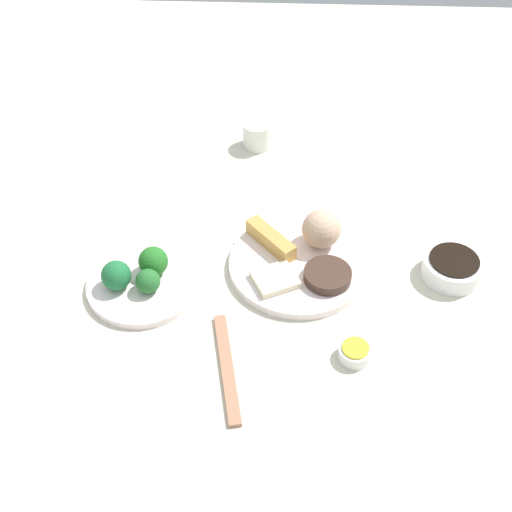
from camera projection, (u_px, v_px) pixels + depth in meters
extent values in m
cube|color=beige|center=(314.00, 262.00, 1.26)|extent=(2.20, 2.20, 0.02)
cylinder|color=white|center=(298.00, 265.00, 1.23)|extent=(0.25, 0.25, 0.02)
sphere|color=tan|center=(321.00, 229.00, 1.24)|extent=(0.07, 0.07, 0.07)
cube|color=gold|center=(271.00, 239.00, 1.25)|extent=(0.10, 0.10, 0.03)
cube|color=beige|center=(275.00, 279.00, 1.19)|extent=(0.09, 0.09, 0.01)
cylinder|color=#3D2920|center=(328.00, 275.00, 1.19)|extent=(0.09, 0.09, 0.02)
cylinder|color=white|center=(143.00, 284.00, 1.20)|extent=(0.20, 0.20, 0.01)
sphere|color=#1F6938|center=(116.00, 275.00, 1.17)|extent=(0.05, 0.05, 0.05)
sphere|color=#246D23|center=(153.00, 261.00, 1.19)|extent=(0.05, 0.05, 0.05)
sphere|color=#25672B|center=(148.00, 281.00, 1.17)|extent=(0.04, 0.04, 0.04)
cylinder|color=white|center=(452.00, 268.00, 1.21)|extent=(0.11, 0.11, 0.04)
cylinder|color=black|center=(455.00, 260.00, 1.20)|extent=(0.09, 0.09, 0.00)
cylinder|color=white|center=(355.00, 353.00, 1.09)|extent=(0.05, 0.05, 0.02)
cylinder|color=yellow|center=(356.00, 348.00, 1.08)|extent=(0.04, 0.04, 0.00)
cylinder|color=white|center=(257.00, 135.00, 1.49)|extent=(0.07, 0.07, 0.06)
cube|color=#A67253|center=(227.00, 368.00, 1.07)|extent=(0.21, 0.06, 0.01)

